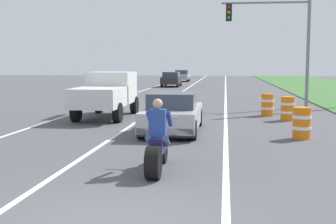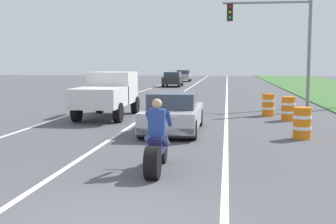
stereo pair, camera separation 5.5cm
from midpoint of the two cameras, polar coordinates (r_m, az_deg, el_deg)
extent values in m
cube|color=white|center=(27.12, -8.09, 1.16)|extent=(0.14, 120.00, 0.01)
cube|color=white|center=(26.15, 7.31, 0.99)|extent=(0.14, 120.00, 0.01)
cube|color=white|center=(26.40, -0.53, 1.09)|extent=(0.14, 120.00, 0.01)
cylinder|color=black|center=(9.20, -2.05, -6.50)|extent=(0.28, 0.69, 0.69)
cylinder|color=black|center=(10.71, -0.70, -4.86)|extent=(0.12, 0.63, 0.63)
cube|color=#1E194C|center=(9.95, -1.29, -3.98)|extent=(0.28, 1.10, 0.36)
cylinder|color=#B2B2B7|center=(10.57, -0.77, -2.99)|extent=(0.08, 0.36, 0.73)
cylinder|color=#A5A5AA|center=(10.49, -0.78, -0.69)|extent=(0.70, 0.05, 0.05)
cube|color=navy|center=(9.65, -1.50, -1.41)|extent=(0.36, 0.24, 0.60)
sphere|color=tan|center=(9.60, -1.50, 1.07)|extent=(0.22, 0.22, 0.22)
cylinder|color=#384C7A|center=(9.77, -2.51, -3.70)|extent=(0.14, 0.47, 0.32)
cylinder|color=navy|center=(9.97, -2.48, -0.88)|extent=(0.10, 0.51, 0.40)
cylinder|color=#384C7A|center=(9.71, -0.41, -3.75)|extent=(0.14, 0.47, 0.32)
cylinder|color=navy|center=(9.91, 0.02, -0.92)|extent=(0.10, 0.51, 0.40)
cube|color=#B7B7BC|center=(15.52, 0.54, -0.59)|extent=(1.80, 4.30, 0.64)
cube|color=#333D4C|center=(15.26, 0.46, 1.48)|extent=(1.56, 1.70, 0.52)
cube|color=black|center=(13.54, -0.48, -2.63)|extent=(1.76, 0.20, 0.28)
cylinder|color=black|center=(17.22, -1.47, -0.61)|extent=(0.24, 0.64, 0.64)
cylinder|color=black|center=(17.06, 3.85, -0.69)|extent=(0.24, 0.64, 0.64)
cylinder|color=black|center=(14.10, -3.46, -2.15)|extent=(0.24, 0.64, 0.64)
cylinder|color=black|center=(13.89, 3.04, -2.27)|extent=(0.24, 0.64, 0.64)
cube|color=silver|center=(20.67, -7.22, 3.15)|extent=(1.90, 2.10, 1.40)
cube|color=#333D4C|center=(20.99, -6.99, 4.26)|extent=(1.67, 0.29, 0.57)
cube|color=silver|center=(18.52, -8.95, 1.84)|extent=(1.90, 2.70, 0.80)
cylinder|color=black|center=(21.73, -8.88, 0.95)|extent=(0.28, 0.80, 0.80)
cylinder|color=black|center=(21.31, -4.38, 0.90)|extent=(0.28, 0.80, 0.80)
cylinder|color=black|center=(18.55, -11.76, 0.00)|extent=(0.28, 0.80, 0.80)
cylinder|color=black|center=(18.06, -6.53, -0.08)|extent=(0.28, 0.80, 0.80)
cylinder|color=gray|center=(25.14, 17.38, 7.38)|extent=(0.18, 0.18, 6.00)
cylinder|color=gray|center=(25.05, 12.23, 13.50)|extent=(4.61, 0.12, 0.12)
cube|color=black|center=(24.91, 7.72, 12.47)|extent=(0.32, 0.24, 0.90)
sphere|color=red|center=(24.80, 7.73, 13.14)|extent=(0.16, 0.16, 0.16)
sphere|color=orange|center=(24.77, 7.72, 12.50)|extent=(0.16, 0.16, 0.16)
sphere|color=green|center=(24.74, 7.71, 11.86)|extent=(0.16, 0.16, 0.16)
cylinder|color=orange|center=(14.67, 16.60, -1.36)|extent=(0.56, 0.56, 1.00)
cylinder|color=white|center=(14.64, 16.63, -0.59)|extent=(0.58, 0.58, 0.10)
cylinder|color=white|center=(14.69, 16.58, -1.94)|extent=(0.58, 0.58, 0.10)
cylinder|color=orange|center=(19.20, 14.94, 0.43)|extent=(0.56, 0.56, 1.00)
cylinder|color=white|center=(19.19, 14.95, 1.02)|extent=(0.58, 0.58, 0.10)
cylinder|color=white|center=(19.22, 14.92, -0.02)|extent=(0.58, 0.58, 0.10)
cylinder|color=orange|center=(20.70, 12.51, 0.89)|extent=(0.56, 0.56, 1.00)
cylinder|color=white|center=(20.68, 12.52, 1.45)|extent=(0.58, 0.58, 0.10)
cylinder|color=white|center=(20.71, 12.50, 0.48)|extent=(0.58, 0.58, 0.10)
cube|color=#262628|center=(45.62, 0.40, 4.07)|extent=(1.76, 4.00, 0.70)
cube|color=#333D4C|center=(45.40, 0.37, 4.82)|extent=(1.56, 2.00, 0.50)
cylinder|color=black|center=(47.12, -0.36, 3.72)|extent=(0.20, 0.60, 0.60)
cylinder|color=black|center=(46.94, 1.58, 3.70)|extent=(0.20, 0.60, 0.60)
cylinder|color=black|center=(44.35, -0.84, 3.56)|extent=(0.20, 0.60, 0.60)
cylinder|color=black|center=(44.15, 1.22, 3.54)|extent=(0.20, 0.60, 0.60)
cube|color=#99999E|center=(58.39, 1.79, 4.54)|extent=(1.76, 4.00, 0.70)
cube|color=#333D4C|center=(58.17, 1.77, 5.13)|extent=(1.56, 2.00, 0.50)
cylinder|color=black|center=(59.87, 1.15, 4.25)|extent=(0.20, 0.60, 0.60)
cylinder|color=black|center=(59.72, 2.68, 4.24)|extent=(0.20, 0.60, 0.60)
cylinder|color=black|center=(57.09, 0.85, 4.16)|extent=(0.20, 0.60, 0.60)
cylinder|color=black|center=(56.93, 2.45, 4.14)|extent=(0.20, 0.60, 0.60)
camera|label=1|loc=(0.03, -90.12, -0.01)|focal=47.75mm
camera|label=2|loc=(0.03, 89.88, 0.01)|focal=47.75mm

